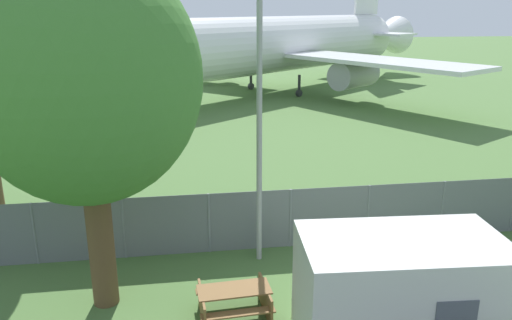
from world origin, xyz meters
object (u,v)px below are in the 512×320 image
(portable_cabin, at_px, (400,296))
(tree_left_of_cabin, at_px, (85,79))
(airplane, at_px, (264,46))
(picnic_bench_near_cabin, at_px, (234,299))

(portable_cabin, height_order, tree_left_of_cabin, tree_left_of_cabin)
(airplane, xyz_separation_m, picnic_bench_near_cabin, (-6.04, -32.22, -3.67))
(airplane, bearing_deg, tree_left_of_cabin, 35.09)
(airplane, bearing_deg, portable_cabin, 47.26)
(portable_cabin, distance_m, picnic_bench_near_cabin, 3.94)
(tree_left_of_cabin, bearing_deg, portable_cabin, -23.11)
(picnic_bench_near_cabin, relative_size, tree_left_of_cabin, 0.21)
(airplane, height_order, portable_cabin, airplane)
(airplane, bearing_deg, picnic_bench_near_cabin, 41.03)
(portable_cabin, bearing_deg, picnic_bench_near_cabin, 156.94)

